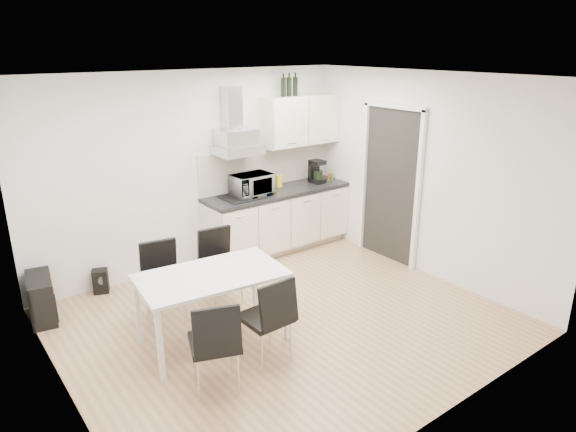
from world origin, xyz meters
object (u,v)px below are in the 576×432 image
Objects in this scene: dining_table at (212,281)px; guitar_amp at (41,298)px; chair_near_right at (266,318)px; floor_speaker at (101,281)px; chair_far_left at (164,284)px; chair_far_right at (222,268)px; kitchenette at (278,195)px; chair_near_left at (215,344)px.

dining_table is 2.38× the size of guitar_amp.
floor_speaker is (-0.81, 2.37, -0.29)m from chair_near_right.
chair_near_right is at bearing -44.80° from guitar_amp.
chair_far_left is 0.70m from chair_far_right.
chair_far_left is 1.39× the size of guitar_amp.
chair_far_left is at bearing -49.31° from floor_speaker.
chair_near_left is at bearing -135.83° from kitchenette.
kitchenette is 1.83m from chair_far_right.
kitchenette reaches higher than guitar_amp.
chair_near_right is at bearing -48.42° from floor_speaker.
chair_far_left reaches higher than floor_speaker.
chair_far_right is 1.57m from floor_speaker.
chair_near_right is (-1.76, -2.21, -0.39)m from kitchenette.
dining_table reaches higher than floor_speaker.
chair_near_right is (0.60, 0.09, 0.00)m from chair_near_left.
guitar_amp is 2.13× the size of floor_speaker.
chair_far_right is (0.70, -0.02, 0.00)m from chair_far_left.
chair_far_left is at bearing 108.25° from chair_near_right.
guitar_amp is at bearing 124.35° from chair_near_right.
chair_far_left is 1.00× the size of chair_far_right.
chair_far_left is 1.20m from floor_speaker.
chair_far_left is 2.96× the size of floor_speaker.
kitchenette is at bearing -141.14° from chair_far_right.
kitchenette is 2.86× the size of chair_near_right.
chair_near_right is 2.53m from floor_speaker.
chair_far_left is at bearing 5.03° from chair_far_right.
kitchenette is 3.99× the size of guitar_amp.
guitar_amp is at bearing 133.45° from chair_near_left.
dining_table is 0.68m from chair_near_right.
chair_far_right reaches higher than guitar_amp.
kitchenette is at bearing 10.86° from guitar_amp.
dining_table is 5.06× the size of floor_speaker.
chair_far_right is 1.00× the size of chair_near_left.
chair_far_left is 1.00× the size of chair_near_right.
chair_near_left is at bearing -62.35° from floor_speaker.
dining_table is (-2.00, -1.62, -0.16)m from kitchenette.
floor_speaker is at bearing 28.61° from guitar_amp.
chair_near_right is 1.39× the size of guitar_amp.
chair_near_right is (-0.25, -1.25, 0.00)m from chair_far_right.
chair_near_left is at bearing -57.71° from guitar_amp.
guitar_amp is (-0.93, 2.21, -0.19)m from chair_near_left.
chair_near_right is 2.63m from guitar_amp.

